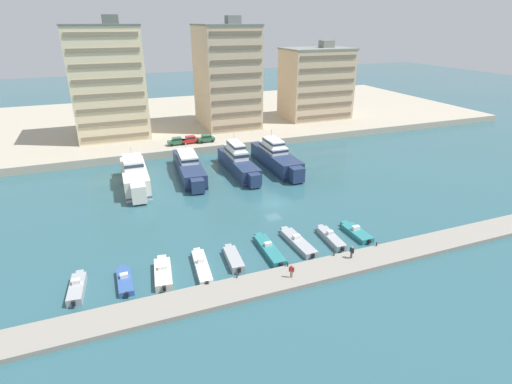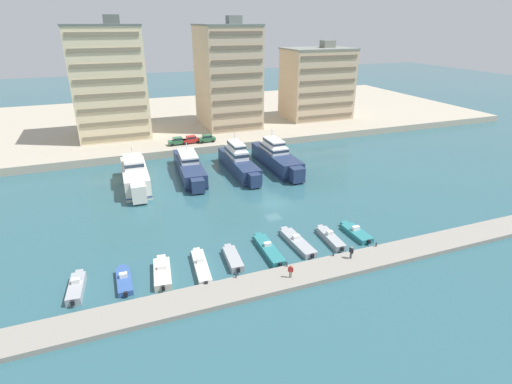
{
  "view_description": "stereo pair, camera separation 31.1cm",
  "coord_description": "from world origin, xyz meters",
  "px_view_note": "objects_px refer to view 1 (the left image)",
  "views": [
    {
      "loc": [
        -25.36,
        -56.73,
        28.87
      ],
      "look_at": [
        -3.03,
        0.53,
        2.5
      ],
      "focal_mm": 28.0,
      "sensor_mm": 36.0,
      "label": 1
    },
    {
      "loc": [
        -25.07,
        -56.85,
        28.87
      ],
      "look_at": [
        -3.03,
        0.53,
        2.5
      ],
      "focal_mm": 28.0,
      "sensor_mm": 36.0,
      "label": 2
    }
  ],
  "objects_px": {
    "yacht_navy_mid_left": "(238,162)",
    "pedestrian_mid_deck": "(352,251)",
    "yacht_navy_center_left": "(276,158)",
    "motorboat_teal_center_right": "(269,249)",
    "car_red_left": "(190,139)",
    "pedestrian_near_edge": "(292,270)",
    "car_green_far_left": "(177,141)",
    "car_green_mid_left": "(206,138)",
    "yacht_ivory_far_left": "(135,176)",
    "motorboat_blue_left": "(125,281)",
    "motorboat_grey_mid_right": "(298,242)",
    "yacht_navy_left": "(189,167)",
    "motorboat_teal_far_right": "(356,232)",
    "motorboat_grey_center": "(233,259)",
    "motorboat_grey_right": "(331,238)",
    "motorboat_cream_mid_left": "(163,273)",
    "motorboat_grey_far_left": "(77,288)",
    "motorboat_white_center_left": "(202,266)"
  },
  "relations": [
    {
      "from": "yacht_navy_left",
      "to": "yacht_ivory_far_left",
      "type": "bearing_deg",
      "value": -167.79
    },
    {
      "from": "pedestrian_mid_deck",
      "to": "car_green_far_left",
      "type": "bearing_deg",
      "value": 102.0
    },
    {
      "from": "motorboat_grey_mid_right",
      "to": "motorboat_cream_mid_left",
      "type": "bearing_deg",
      "value": -177.72
    },
    {
      "from": "motorboat_teal_center_right",
      "to": "pedestrian_near_edge",
      "type": "height_order",
      "value": "pedestrian_near_edge"
    },
    {
      "from": "motorboat_grey_mid_right",
      "to": "car_red_left",
      "type": "bearing_deg",
      "value": 94.68
    },
    {
      "from": "motorboat_blue_left",
      "to": "motorboat_teal_far_right",
      "type": "bearing_deg",
      "value": -0.06
    },
    {
      "from": "car_green_far_left",
      "to": "car_green_mid_left",
      "type": "xyz_separation_m",
      "value": [
        7.17,
        -0.23,
        0.0
      ]
    },
    {
      "from": "car_green_far_left",
      "to": "yacht_ivory_far_left",
      "type": "bearing_deg",
      "value": -121.34
    },
    {
      "from": "motorboat_grey_center",
      "to": "yacht_navy_center_left",
      "type": "bearing_deg",
      "value": 57.55
    },
    {
      "from": "yacht_navy_mid_left",
      "to": "yacht_navy_center_left",
      "type": "height_order",
      "value": "yacht_navy_mid_left"
    },
    {
      "from": "motorboat_grey_mid_right",
      "to": "car_green_far_left",
      "type": "distance_m",
      "value": 49.87
    },
    {
      "from": "motorboat_blue_left",
      "to": "motorboat_cream_mid_left",
      "type": "distance_m",
      "value": 4.5
    },
    {
      "from": "motorboat_white_center_left",
      "to": "car_green_mid_left",
      "type": "bearing_deg",
      "value": 74.53
    },
    {
      "from": "car_green_mid_left",
      "to": "motorboat_teal_far_right",
      "type": "bearing_deg",
      "value": -79.21
    },
    {
      "from": "car_red_left",
      "to": "motorboat_grey_right",
      "type": "bearing_deg",
      "value": -79.88
    },
    {
      "from": "motorboat_grey_far_left",
      "to": "motorboat_blue_left",
      "type": "height_order",
      "value": "motorboat_grey_far_left"
    },
    {
      "from": "motorboat_grey_center",
      "to": "motorboat_grey_mid_right",
      "type": "bearing_deg",
      "value": 4.69
    },
    {
      "from": "yacht_navy_center_left",
      "to": "motorboat_teal_far_right",
      "type": "xyz_separation_m",
      "value": [
        -0.95,
        -31.17,
        -1.75
      ]
    },
    {
      "from": "motorboat_white_center_left",
      "to": "yacht_ivory_far_left",
      "type": "bearing_deg",
      "value": 98.74
    },
    {
      "from": "yacht_navy_center_left",
      "to": "pedestrian_mid_deck",
      "type": "xyz_separation_m",
      "value": [
        -5.74,
        -37.0,
        -0.54
      ]
    },
    {
      "from": "pedestrian_mid_deck",
      "to": "motorboat_teal_far_right",
      "type": "bearing_deg",
      "value": 50.56
    },
    {
      "from": "motorboat_cream_mid_left",
      "to": "car_green_far_left",
      "type": "height_order",
      "value": "car_green_far_left"
    },
    {
      "from": "yacht_navy_mid_left",
      "to": "pedestrian_mid_deck",
      "type": "xyz_separation_m",
      "value": [
        2.66,
        -37.4,
        -0.53
      ]
    },
    {
      "from": "yacht_navy_center_left",
      "to": "pedestrian_mid_deck",
      "type": "distance_m",
      "value": 37.45
    },
    {
      "from": "yacht_navy_center_left",
      "to": "motorboat_teal_center_right",
      "type": "distance_m",
      "value": 34.32
    },
    {
      "from": "motorboat_teal_far_right",
      "to": "car_red_left",
      "type": "xyz_separation_m",
      "value": [
        -13.33,
        49.97,
        2.3
      ]
    },
    {
      "from": "motorboat_blue_left",
      "to": "motorboat_grey_mid_right",
      "type": "bearing_deg",
      "value": 1.3
    },
    {
      "from": "car_green_far_left",
      "to": "pedestrian_near_edge",
      "type": "height_order",
      "value": "car_green_far_left"
    },
    {
      "from": "motorboat_teal_center_right",
      "to": "pedestrian_near_edge",
      "type": "relative_size",
      "value": 5.1
    },
    {
      "from": "motorboat_blue_left",
      "to": "motorboat_teal_far_right",
      "type": "xyz_separation_m",
      "value": [
        32.59,
        -0.03,
        0.03
      ]
    },
    {
      "from": "motorboat_blue_left",
      "to": "motorboat_grey_center",
      "type": "height_order",
      "value": "motorboat_blue_left"
    },
    {
      "from": "car_red_left",
      "to": "motorboat_teal_center_right",
      "type": "bearing_deg",
      "value": -90.54
    },
    {
      "from": "motorboat_cream_mid_left",
      "to": "motorboat_grey_center",
      "type": "distance_m",
      "value": 9.07
    },
    {
      "from": "car_red_left",
      "to": "pedestrian_mid_deck",
      "type": "bearing_deg",
      "value": -81.3
    },
    {
      "from": "motorboat_cream_mid_left",
      "to": "motorboat_grey_center",
      "type": "relative_size",
      "value": 1.14
    },
    {
      "from": "motorboat_blue_left",
      "to": "pedestrian_mid_deck",
      "type": "bearing_deg",
      "value": -11.91
    },
    {
      "from": "motorboat_grey_far_left",
      "to": "motorboat_grey_right",
      "type": "bearing_deg",
      "value": -0.85
    },
    {
      "from": "car_red_left",
      "to": "pedestrian_near_edge",
      "type": "xyz_separation_m",
      "value": [
        -0.57,
        -56.81,
        -1.1
      ]
    },
    {
      "from": "motorboat_grey_center",
      "to": "car_red_left",
      "type": "relative_size",
      "value": 1.49
    },
    {
      "from": "motorboat_cream_mid_left",
      "to": "motorboat_grey_right",
      "type": "xyz_separation_m",
      "value": [
        23.7,
        0.04,
        -0.01
      ]
    },
    {
      "from": "motorboat_blue_left",
      "to": "motorboat_teal_far_right",
      "type": "relative_size",
      "value": 0.96
    },
    {
      "from": "car_green_mid_left",
      "to": "car_green_far_left",
      "type": "bearing_deg",
      "value": 178.13
    },
    {
      "from": "motorboat_teal_far_right",
      "to": "car_green_far_left",
      "type": "relative_size",
      "value": 1.58
    },
    {
      "from": "motorboat_grey_right",
      "to": "car_green_mid_left",
      "type": "bearing_deg",
      "value": 95.81
    },
    {
      "from": "yacht_navy_center_left",
      "to": "motorboat_teal_far_right",
      "type": "distance_m",
      "value": 31.24
    },
    {
      "from": "car_green_mid_left",
      "to": "pedestrian_mid_deck",
      "type": "xyz_separation_m",
      "value": [
        4.66,
        -55.43,
        -1.09
      ]
    },
    {
      "from": "motorboat_grey_mid_right",
      "to": "motorboat_grey_far_left",
      "type": "bearing_deg",
      "value": -179.57
    },
    {
      "from": "yacht_navy_center_left",
      "to": "motorboat_grey_mid_right",
      "type": "bearing_deg",
      "value": -108.49
    },
    {
      "from": "car_red_left",
      "to": "yacht_ivory_far_left",
      "type": "bearing_deg",
      "value": -127.84
    },
    {
      "from": "motorboat_blue_left",
      "to": "pedestrian_mid_deck",
      "type": "xyz_separation_m",
      "value": [
        27.79,
        -5.86,
        1.23
      ]
    }
  ]
}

